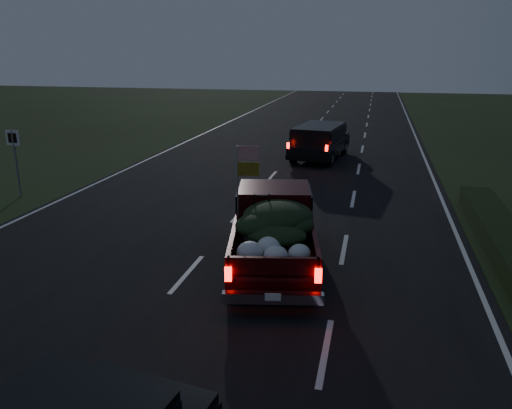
% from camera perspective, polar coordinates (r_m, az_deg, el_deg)
% --- Properties ---
extents(ground, '(120.00, 120.00, 0.00)m').
position_cam_1_polar(ground, '(12.32, -7.90, -7.93)').
color(ground, black).
rests_on(ground, ground).
extents(road_asphalt, '(14.00, 120.00, 0.02)m').
position_cam_1_polar(road_asphalt, '(12.31, -7.90, -7.89)').
color(road_asphalt, black).
rests_on(road_asphalt, ground).
extents(hedge_row, '(1.00, 10.00, 0.60)m').
position_cam_1_polar(hedge_row, '(14.67, 26.84, -4.25)').
color(hedge_row, black).
rests_on(hedge_row, ground).
extents(route_sign, '(0.55, 0.08, 2.50)m').
position_cam_1_polar(route_sign, '(20.24, -25.85, 5.36)').
color(route_sign, gray).
rests_on(route_sign, ground).
extents(pickup_truck, '(2.91, 5.43, 2.70)m').
position_cam_1_polar(pickup_truck, '(12.44, 2.05, -2.47)').
color(pickup_truck, black).
rests_on(pickup_truck, ground).
extents(lead_suv, '(2.68, 5.09, 1.39)m').
position_cam_1_polar(lead_suv, '(25.20, 7.28, 7.52)').
color(lead_suv, black).
rests_on(lead_suv, ground).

